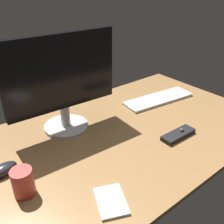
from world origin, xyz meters
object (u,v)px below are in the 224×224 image
media_remote (178,134)px  notepad (111,201)px  monitor (62,81)px  coffee_mug (23,182)px  keyboard (159,99)px  computer_mouse (3,170)px

media_remote → notepad: bearing=-166.6°
monitor → coffee_mug: monitor is taller
monitor → keyboard: monitor is taller
keyboard → media_remote: media_remote is taller
computer_mouse → monitor: bearing=12.5°
coffee_mug → keyboard: bearing=13.0°
keyboard → media_remote: 37.07cm
keyboard → computer_mouse: (-90.20, -6.15, 1.19)cm
keyboard → media_remote: bearing=-117.0°
media_remote → coffee_mug: bearing=172.0°
computer_mouse → coffee_mug: 14.59cm
keyboard → notepad: 79.07cm
computer_mouse → notepad: bearing=-66.2°
keyboard → monitor: bearing=179.7°
keyboard → computer_mouse: 90.42cm
monitor → media_remote: monitor is taller
keyboard → computer_mouse: computer_mouse is taller
keyboard → computer_mouse: size_ratio=3.92×
media_remote → coffee_mug: coffee_mug is taller
media_remote → coffee_mug: 67.82cm
monitor → notepad: size_ratio=3.94×
monitor → coffee_mug: bearing=-135.5°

